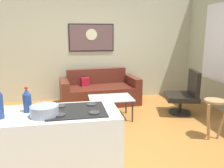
{
  "coord_description": "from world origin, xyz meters",
  "views": [
    {
      "loc": [
        -0.69,
        -3.47,
        1.69
      ],
      "look_at": [
        0.14,
        0.9,
        0.7
      ],
      "focal_mm": 36.41,
      "sensor_mm": 36.0,
      "label": 1
    }
  ],
  "objects": [
    {
      "name": "couch",
      "position": [
        0.01,
        1.87,
        0.29
      ],
      "size": [
        1.94,
        1.04,
        0.82
      ],
      "color": "#512117",
      "rests_on": "ground"
    },
    {
      "name": "soda_bottle_2",
      "position": [
        -1.13,
        -1.12,
        1.02
      ],
      "size": [
        0.09,
        0.09,
        0.27
      ],
      "color": "navy",
      "rests_on": "kitchen_counter"
    },
    {
      "name": "wall_painting",
      "position": [
        -0.11,
        2.38,
        1.59
      ],
      "size": [
        1.14,
        0.03,
        0.69
      ],
      "color": "black"
    },
    {
      "name": "mixing_bowl",
      "position": [
        -0.95,
        -1.28,
        0.95
      ],
      "size": [
        0.28,
        0.28,
        0.11
      ],
      "color": "gray",
      "rests_on": "kitchen_counter"
    },
    {
      "name": "ground",
      "position": [
        0.0,
        0.0,
        -0.02
      ],
      "size": [
        6.4,
        6.4,
        0.04
      ],
      "primitive_type": "cube",
      "color": "#98632B"
    },
    {
      "name": "armchair",
      "position": [
        1.71,
        0.82,
        0.44
      ],
      "size": [
        0.79,
        0.8,
        0.94
      ],
      "color": "black",
      "rests_on": "ground"
    },
    {
      "name": "kitchen_counter",
      "position": [
        -0.88,
        -1.18,
        0.45
      ],
      "size": [
        1.37,
        0.65,
        0.92
      ],
      "color": "silver",
      "rests_on": "ground"
    },
    {
      "name": "back_wall",
      "position": [
        0.0,
        2.42,
        1.4
      ],
      "size": [
        6.4,
        0.05,
        2.8
      ],
      "primitive_type": "cube",
      "color": "#AEAD8D",
      "rests_on": "ground"
    },
    {
      "name": "coffee_table",
      "position": [
        0.1,
        0.82,
        0.41
      ],
      "size": [
        0.86,
        0.6,
        0.44
      ],
      "color": "silver",
      "rests_on": "ground"
    },
    {
      "name": "bar_stool",
      "position": [
        1.58,
        -0.36,
        0.51
      ],
      "size": [
        0.37,
        0.37,
        0.65
      ],
      "color": "#9C724B",
      "rests_on": "ground"
    }
  ]
}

